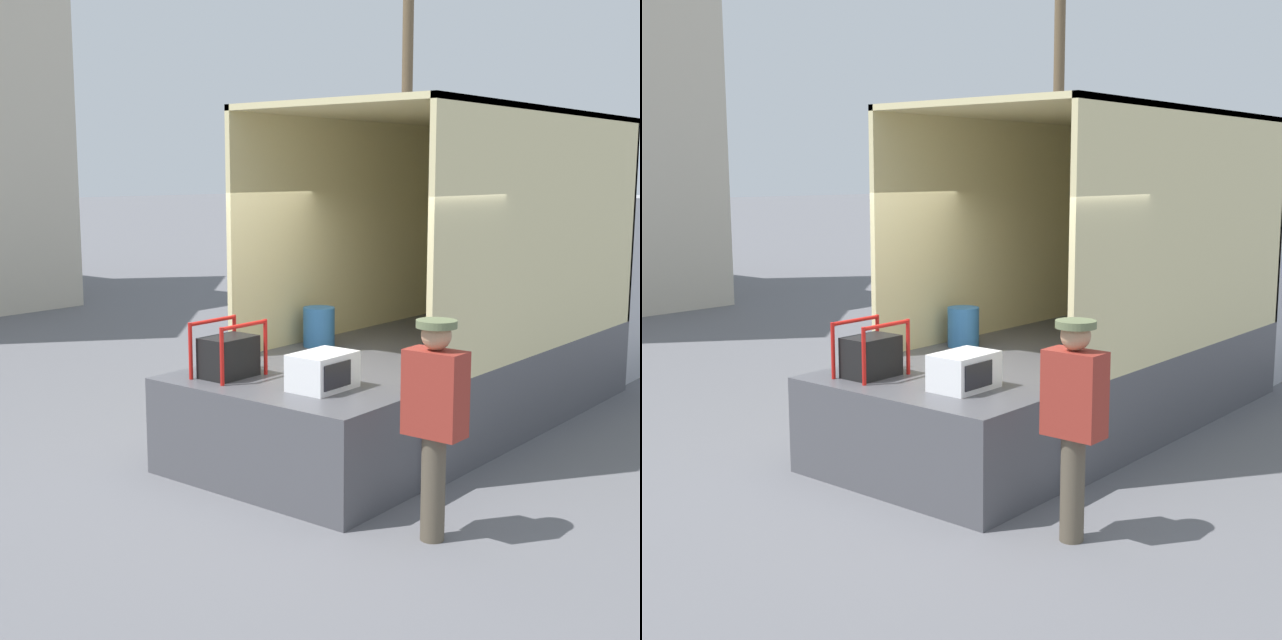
# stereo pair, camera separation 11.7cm
# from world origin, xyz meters

# --- Properties ---
(ground_plane) EXTENTS (160.00, 160.00, 0.00)m
(ground_plane) POSITION_xyz_m (0.00, 0.00, 0.00)
(ground_plane) COLOR slate
(box_truck) EXTENTS (6.80, 2.34, 3.33)m
(box_truck) POSITION_xyz_m (3.98, 0.00, 1.00)
(box_truck) COLOR #B2B2B7
(box_truck) RESTS_ON ground
(tailgate_deck) EXTENTS (1.12, 2.23, 0.88)m
(tailgate_deck) POSITION_xyz_m (-0.56, 0.00, 0.44)
(tailgate_deck) COLOR #4C4C51
(tailgate_deck) RESTS_ON ground
(microwave) EXTENTS (0.55, 0.40, 0.31)m
(microwave) POSITION_xyz_m (-0.46, -0.39, 1.04)
(microwave) COLOR white
(microwave) RESTS_ON tailgate_deck
(portable_generator) EXTENTS (0.59, 0.42, 0.51)m
(portable_generator) POSITION_xyz_m (-0.60, 0.56, 1.07)
(portable_generator) COLOR black
(portable_generator) RESTS_ON tailgate_deck
(worker_person) EXTENTS (0.30, 0.44, 1.65)m
(worker_person) POSITION_xyz_m (-0.81, -1.70, 1.01)
(worker_person) COLOR brown
(worker_person) RESTS_ON ground
(pickup_truck_silver) EXTENTS (5.30, 2.09, 1.59)m
(pickup_truck_silver) POSITION_xyz_m (11.88, 1.80, 0.65)
(pickup_truck_silver) COLOR #B7B7BC
(pickup_truck_silver) RESTS_ON ground
(utility_pole) EXTENTS (1.80, 0.28, 8.80)m
(utility_pole) POSITION_xyz_m (13.42, 7.85, 4.56)
(utility_pole) COLOR brown
(utility_pole) RESTS_ON ground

